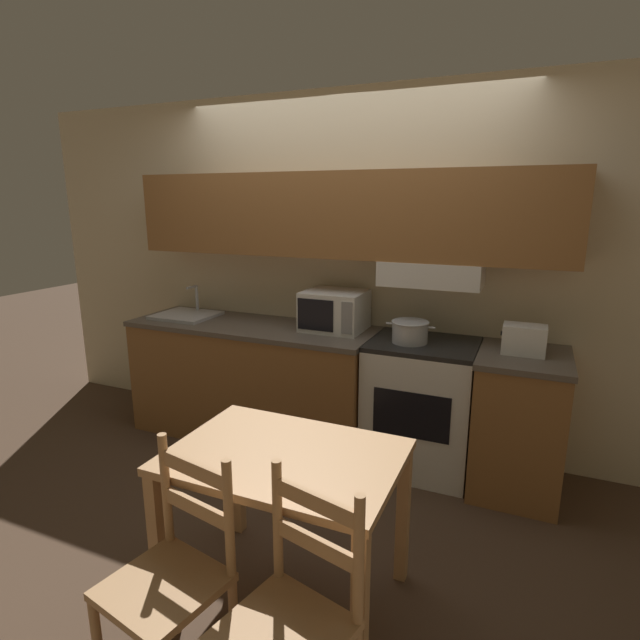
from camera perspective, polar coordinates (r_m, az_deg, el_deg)
ground_plane at (r=4.08m, az=2.56°, el=-12.48°), size 16.00×16.00×0.00m
wall_back at (r=3.62m, az=2.73°, el=8.25°), size 5.49×0.38×2.55m
lower_counter_main at (r=3.90m, az=-7.62°, el=-6.80°), size 1.88×0.65×0.89m
lower_counter_right_stub at (r=3.40m, az=21.73°, el=-10.81°), size 0.53×0.65×0.89m
stove_range at (r=3.48m, az=11.43°, el=-9.53°), size 0.69×0.59×0.89m
cooking_pot at (r=3.29m, az=10.24°, el=-1.25°), size 0.32×0.24×0.14m
microwave at (r=3.54m, az=1.67°, el=1.10°), size 0.43×0.38×0.28m
toaster at (r=3.24m, az=22.29°, el=-2.05°), size 0.26×0.16×0.18m
sink_basin at (r=4.10m, az=-15.07°, el=0.59°), size 0.46×0.41×0.23m
dining_table at (r=2.30m, az=-4.00°, el=-17.34°), size 0.99×0.71×0.72m
chair_left_of_table at (r=2.13m, az=-16.56°, el=-26.45°), size 0.45×0.45×0.92m
chair_right_of_table at (r=1.91m, az=-3.33°, el=-31.37°), size 0.46×0.46×0.92m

